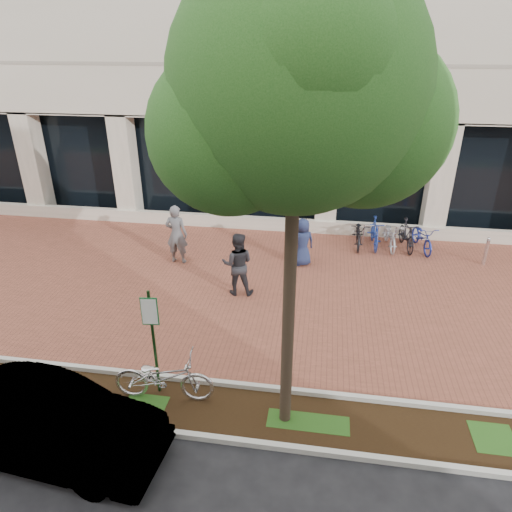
# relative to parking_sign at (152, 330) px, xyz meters

# --- Properties ---
(ground) EXTENTS (120.00, 120.00, 0.00)m
(ground) POSITION_rel_parking_sign_xyz_m (1.30, 4.89, -1.57)
(ground) COLOR black
(ground) RESTS_ON ground
(brick_plaza) EXTENTS (40.00, 9.00, 0.01)m
(brick_plaza) POSITION_rel_parking_sign_xyz_m (1.30, 4.89, -1.56)
(brick_plaza) COLOR brown
(brick_plaza) RESTS_ON ground
(planting_strip) EXTENTS (40.00, 1.50, 0.01)m
(planting_strip) POSITION_rel_parking_sign_xyz_m (1.30, -0.36, -1.56)
(planting_strip) COLOR black
(planting_strip) RESTS_ON ground
(curb_plaza_side) EXTENTS (40.00, 0.12, 0.12)m
(curb_plaza_side) POSITION_rel_parking_sign_xyz_m (1.30, 0.39, -1.51)
(curb_plaza_side) COLOR #B8B7AD
(curb_plaza_side) RESTS_ON ground
(curb_street_side) EXTENTS (40.00, 0.12, 0.12)m
(curb_street_side) POSITION_rel_parking_sign_xyz_m (1.30, -1.11, -1.51)
(curb_street_side) COLOR #B8B7AD
(curb_street_side) RESTS_ON ground
(parking_sign) EXTENTS (0.34, 0.07, 2.47)m
(parking_sign) POSITION_rel_parking_sign_xyz_m (0.00, 0.00, 0.00)
(parking_sign) COLOR #163D17
(parking_sign) RESTS_ON ground
(street_tree) EXTENTS (4.41, 3.67, 8.07)m
(street_tree) POSITION_rel_parking_sign_xyz_m (2.78, -0.31, 4.43)
(street_tree) COLOR #403225
(street_tree) RESTS_ON ground
(locked_bicycle) EXTENTS (2.13, 0.87, 1.09)m
(locked_bicycle) POSITION_rel_parking_sign_xyz_m (0.20, -0.16, -1.02)
(locked_bicycle) COLOR silver
(locked_bicycle) RESTS_ON ground
(pedestrian_left) EXTENTS (0.75, 0.51, 2.00)m
(pedestrian_left) POSITION_rel_parking_sign_xyz_m (-1.50, 6.09, -0.57)
(pedestrian_left) COLOR #5A5B5F
(pedestrian_left) RESTS_ON ground
(pedestrian_mid) EXTENTS (0.98, 0.80, 1.90)m
(pedestrian_mid) POSITION_rel_parking_sign_xyz_m (0.87, 4.37, -0.62)
(pedestrian_mid) COLOR #242428
(pedestrian_mid) RESTS_ON ground
(pedestrian_right) EXTENTS (0.93, 0.80, 1.60)m
(pedestrian_right) POSITION_rel_parking_sign_xyz_m (2.60, 6.54, -0.77)
(pedestrian_right) COLOR #1E274B
(pedestrian_right) RESTS_ON ground
(bollard) EXTENTS (0.12, 0.12, 0.97)m
(bollard) POSITION_rel_parking_sign_xyz_m (8.59, 7.48, -1.07)
(bollard) COLOR silver
(bollard) RESTS_ON ground
(bike_rack_cluster) EXTENTS (3.02, 1.90, 1.06)m
(bike_rack_cluster) POSITION_rel_parking_sign_xyz_m (5.63, 8.38, -1.07)
(bike_rack_cluster) COLOR black
(bike_rack_cluster) RESTS_ON ground
(sedan_near_curb) EXTENTS (4.30, 1.84, 1.38)m
(sedan_near_curb) POSITION_rel_parking_sign_xyz_m (-1.35, -1.81, -0.88)
(sedan_near_curb) COLOR #A4A4A9
(sedan_near_curb) RESTS_ON ground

